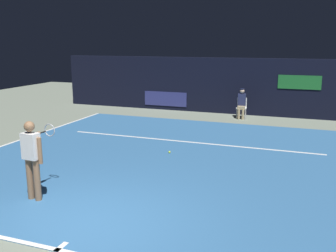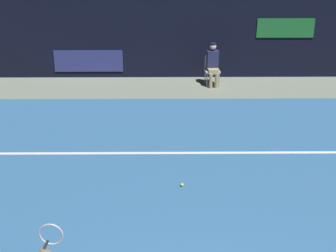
# 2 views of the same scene
# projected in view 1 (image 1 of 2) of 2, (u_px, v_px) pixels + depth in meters

# --- Properties ---
(ground_plane) EXTENTS (33.35, 33.35, 0.00)m
(ground_plane) POSITION_uv_depth(u_px,v_px,m) (169.00, 158.00, 11.04)
(ground_plane) COLOR gray
(court_surface) EXTENTS (11.16, 10.76, 0.01)m
(court_surface) POSITION_uv_depth(u_px,v_px,m) (169.00, 158.00, 11.04)
(court_surface) COLOR #336699
(court_surface) RESTS_ON ground
(line_baseline) EXTENTS (11.16, 0.10, 0.01)m
(line_baseline) POSITION_uv_depth(u_px,v_px,m) (58.00, 250.00, 6.15)
(line_baseline) COLOR white
(line_baseline) RESTS_ON court_surface
(line_sideline_right) EXTENTS (0.10, 10.76, 0.01)m
(line_sideline_right) POSITION_uv_depth(u_px,v_px,m) (17.00, 141.00, 12.89)
(line_sideline_right) COLOR white
(line_sideline_right) RESTS_ON court_surface
(line_service) EXTENTS (8.71, 0.10, 0.01)m
(line_service) POSITION_uv_depth(u_px,v_px,m) (188.00, 142.00, 12.76)
(line_service) COLOR white
(line_service) RESTS_ON court_surface
(line_centre_mark) EXTENTS (0.10, 0.30, 0.01)m
(line_centre_mark) POSITION_uv_depth(u_px,v_px,m) (61.00, 247.00, 6.24)
(line_centre_mark) COLOR white
(line_centre_mark) RESTS_ON court_surface
(back_wall) EXTENTS (16.63, 0.33, 2.60)m
(back_wall) POSITION_uv_depth(u_px,v_px,m) (224.00, 86.00, 17.73)
(back_wall) COLOR black
(back_wall) RESTS_ON ground
(tennis_player) EXTENTS (0.55, 0.96, 1.73)m
(tennis_player) POSITION_uv_depth(u_px,v_px,m) (33.00, 155.00, 7.95)
(tennis_player) COLOR #8C6647
(tennis_player) RESTS_ON ground
(line_judge_on_chair) EXTENTS (0.47, 0.56, 1.32)m
(line_judge_on_chair) POSITION_uv_depth(u_px,v_px,m) (242.00, 103.00, 16.61)
(line_judge_on_chair) COLOR white
(line_judge_on_chair) RESTS_ON ground
(tennis_ball) EXTENTS (0.07, 0.07, 0.07)m
(tennis_ball) POSITION_uv_depth(u_px,v_px,m) (169.00, 152.00, 11.47)
(tennis_ball) COLOR #CCE033
(tennis_ball) RESTS_ON court_surface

